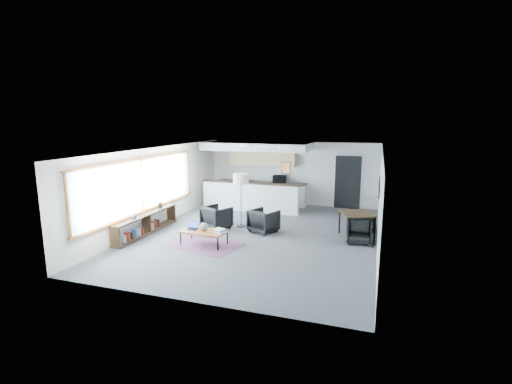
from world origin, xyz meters
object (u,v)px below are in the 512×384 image
(coffee_table, at_px, (204,232))
(dining_table, at_px, (357,215))
(book_stack, at_px, (220,231))
(dining_chair_far, at_px, (361,222))
(microwave, at_px, (280,178))
(armchair_right, at_px, (264,220))
(ceramic_pot, at_px, (204,227))
(dining_chair_near, at_px, (359,233))
(armchair_left, at_px, (217,216))
(floor_lamp, at_px, (241,181))
(laptop, at_px, (193,227))

(coffee_table, xyz_separation_m, dining_table, (4.04, 2.05, 0.32))
(book_stack, relative_size, dining_chair_far, 0.67)
(coffee_table, relative_size, microwave, 2.40)
(armchair_right, distance_m, dining_table, 2.84)
(ceramic_pot, height_order, dining_chair_near, ceramic_pot)
(armchair_right, bearing_deg, armchair_left, 27.32)
(coffee_table, bearing_deg, ceramic_pot, -58.01)
(dining_table, height_order, dining_chair_far, dining_table)
(ceramic_pot, xyz_separation_m, microwave, (0.72, 5.55, 0.58))
(ceramic_pot, bearing_deg, book_stack, 3.21)
(dining_table, bearing_deg, dining_chair_far, 80.63)
(ceramic_pot, relative_size, floor_lamp, 0.14)
(dining_table, bearing_deg, coffee_table, -153.10)
(armchair_left, bearing_deg, dining_table, -150.03)
(coffee_table, relative_size, dining_table, 1.12)
(ceramic_pot, distance_m, armchair_left, 1.67)
(dining_chair_far, relative_size, microwave, 1.10)
(laptop, xyz_separation_m, dining_table, (4.42, 1.98, 0.22))
(armchair_left, bearing_deg, ceramic_pot, 126.12)
(laptop, xyz_separation_m, armchair_left, (0.05, 1.53, -0.08))
(ceramic_pot, relative_size, armchair_right, 0.30)
(dining_chair_near, bearing_deg, floor_lamp, 169.87)
(coffee_table, distance_m, microwave, 5.63)
(armchair_left, distance_m, floor_lamp, 1.39)
(floor_lamp, xyz_separation_m, dining_chair_far, (3.80, 0.65, -1.23))
(floor_lamp, height_order, dining_table, floor_lamp)
(microwave, bearing_deg, book_stack, -102.17)
(coffee_table, distance_m, dining_table, 4.54)
(laptop, distance_m, microwave, 5.61)
(book_stack, xyz_separation_m, dining_chair_near, (3.66, 1.55, -0.16))
(floor_lamp, relative_size, microwave, 3.21)
(ceramic_pot, distance_m, dining_chair_near, 4.43)
(coffee_table, height_order, armchair_left, armchair_left)
(dining_table, relative_size, dining_chair_near, 1.95)
(armchair_left, bearing_deg, microwave, -81.03)
(dining_table, distance_m, dining_chair_far, 0.78)
(armchair_right, bearing_deg, laptop, 68.86)
(dining_chair_near, bearing_deg, coffee_table, -161.99)
(dining_table, bearing_deg, ceramic_pot, -152.79)
(dining_table, bearing_deg, armchair_left, -174.18)
(laptop, distance_m, book_stack, 0.88)
(ceramic_pot, height_order, armchair_right, armchair_right)
(ceramic_pot, bearing_deg, coffee_table, 118.43)
(ceramic_pot, distance_m, floor_lamp, 2.33)
(laptop, relative_size, book_stack, 0.76)
(armchair_right, bearing_deg, book_stack, 89.95)
(dining_chair_near, bearing_deg, laptop, -164.39)
(coffee_table, bearing_deg, laptop, 173.42)
(microwave, bearing_deg, floor_lamp, -106.01)
(armchair_left, relative_size, dining_chair_far, 1.34)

